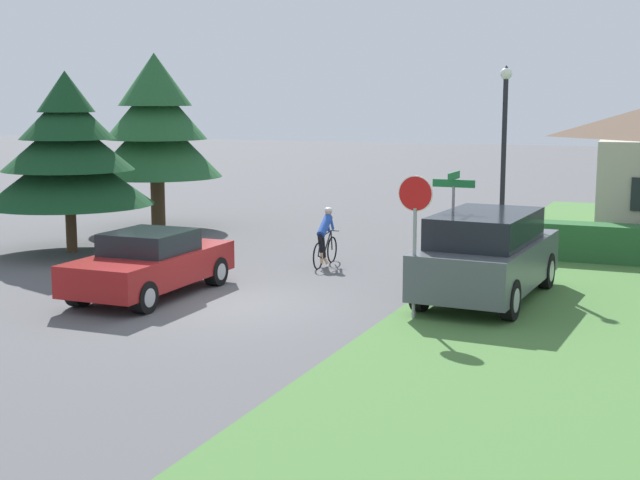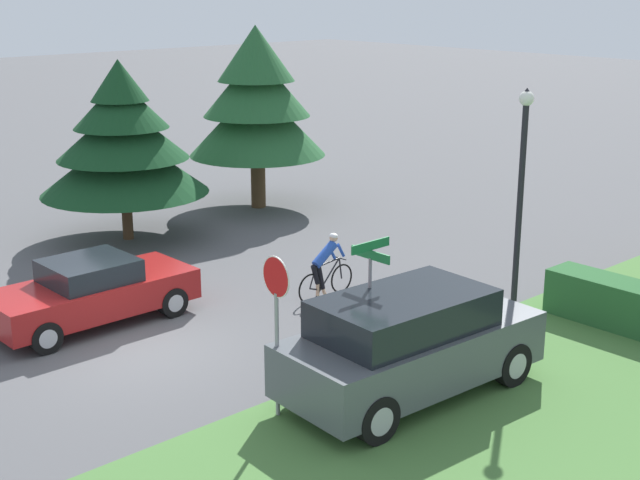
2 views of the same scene
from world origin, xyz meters
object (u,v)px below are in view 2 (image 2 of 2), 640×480
at_px(cyclist, 326,267).
at_px(conifer_tall_near, 123,142).
at_px(sedan_left_lane, 92,292).
at_px(conifer_tall_far, 257,101).
at_px(stop_sign, 276,305).
at_px(street_lamp, 521,189).
at_px(street_name_sign, 370,288).
at_px(parked_suv_right, 409,343).

bearing_deg(cyclist, conifer_tall_near, 94.16).
distance_m(sedan_left_lane, conifer_tall_far, 10.91).
height_order(stop_sign, street_lamp, street_lamp).
distance_m(street_lamp, conifer_tall_near, 11.74).
distance_m(street_lamp, conifer_tall_far, 12.32).
bearing_deg(cyclist, conifer_tall_far, 59.22).
xyz_separation_m(sedan_left_lane, conifer_tall_near, (-5.20, 3.91, 2.05)).
relative_size(cyclist, street_name_sign, 0.63).
distance_m(sedan_left_lane, conifer_tall_near, 6.82).
bearing_deg(conifer_tall_near, street_name_sign, -9.03).
height_order(street_lamp, conifer_tall_near, street_lamp).
relative_size(street_lamp, conifer_tall_far, 0.88).
relative_size(sedan_left_lane, parked_suv_right, 0.88).
relative_size(parked_suv_right, stop_sign, 1.78).
bearing_deg(street_name_sign, stop_sign, -97.83).
xyz_separation_m(parked_suv_right, stop_sign, (-0.94, -2.19, 0.99)).
distance_m(stop_sign, conifer_tall_near, 11.67).
bearing_deg(parked_suv_right, cyclist, 66.57).
relative_size(parked_suv_right, conifer_tall_near, 0.99).
bearing_deg(street_lamp, cyclist, -162.77).
bearing_deg(conifer_tall_near, cyclist, 6.50).
bearing_deg(stop_sign, cyclist, -47.59).
bearing_deg(street_name_sign, cyclist, 146.61).
xyz_separation_m(stop_sign, street_name_sign, (0.26, 1.88, -0.07)).
bearing_deg(street_name_sign, parked_suv_right, 24.39).
xyz_separation_m(cyclist, conifer_tall_near, (-7.31, -0.83, 2.03)).
xyz_separation_m(sedan_left_lane, cyclist, (2.11, 4.75, 0.03)).
height_order(parked_suv_right, street_name_sign, street_name_sign).
distance_m(sedan_left_lane, stop_sign, 5.99).
distance_m(street_name_sign, conifer_tall_near, 11.48).
distance_m(parked_suv_right, street_name_sign, 1.18).
xyz_separation_m(stop_sign, street_lamp, (0.50, 5.82, 1.11)).
relative_size(conifer_tall_near, conifer_tall_far, 0.87).
distance_m(sedan_left_lane, street_lamp, 9.09).
bearing_deg(street_lamp, conifer_tall_near, -169.47).
height_order(sedan_left_lane, street_lamp, street_lamp).
height_order(cyclist, stop_sign, stop_sign).
relative_size(sedan_left_lane, conifer_tall_far, 0.76).
height_order(sedan_left_lane, parked_suv_right, parked_suv_right).
height_order(parked_suv_right, stop_sign, stop_sign).
distance_m(stop_sign, street_name_sign, 1.90).
bearing_deg(street_name_sign, conifer_tall_near, 170.97).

